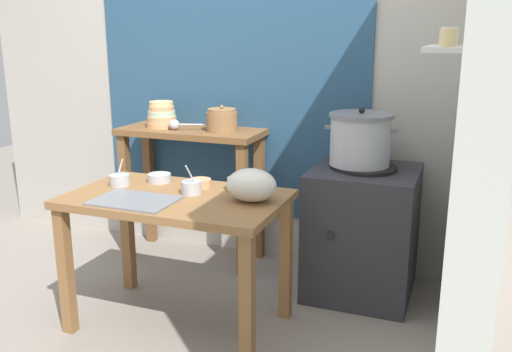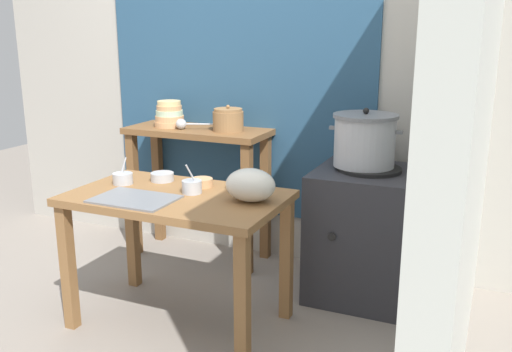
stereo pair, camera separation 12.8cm
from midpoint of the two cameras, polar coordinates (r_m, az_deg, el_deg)
name	(u,v)px [view 2 (the right image)]	position (r m, az deg, el deg)	size (l,w,h in m)	color
ground_plane	(182,318)	(3.19, -6.40, -14.21)	(9.00, 9.00, 0.00)	gray
wall_back	(273,66)	(3.75, 2.70, 11.12)	(4.40, 0.12, 2.60)	#B2ADA3
wall_right	(480,86)	(2.61, 23.20, 8.39)	(0.30, 3.20, 2.60)	silver
prep_table	(177,215)	(2.91, -6.76, -3.95)	(1.10, 0.66, 0.72)	olive
back_shelf_table	(198,161)	(3.78, -4.94, 1.54)	(0.96, 0.40, 0.90)	brown
stove_block	(366,233)	(3.36, 12.23, -5.71)	(0.60, 0.61, 0.78)	#2D2D33
steamer_pot	(365,140)	(3.24, 12.12, 3.60)	(0.42, 0.37, 0.33)	#B7BABF
clay_pot	(228,120)	(3.62, -1.84, 5.73)	(0.20, 0.20, 0.17)	olive
bowl_stack_enamel	(169,115)	(3.83, -7.86, 6.17)	(0.21, 0.21, 0.17)	tan
ladle	(183,124)	(3.71, -6.51, 5.28)	(0.25, 0.12, 0.07)	#B7BABF
serving_tray	(135,199)	(2.81, -11.00, -2.32)	(0.40, 0.28, 0.01)	slate
plastic_bag	(250,185)	(2.72, 0.77, -0.93)	(0.25, 0.20, 0.16)	silver
prep_bowl_0	(192,186)	(2.88, -5.29, -1.04)	(0.10, 0.10, 0.16)	#B7BABF
prep_bowl_1	(202,182)	(3.00, -4.34, -0.62)	(0.12, 0.12, 0.04)	tan
prep_bowl_2	(162,176)	(3.14, -8.39, -0.04)	(0.13, 0.13, 0.05)	#B7BABF
prep_bowl_3	(238,183)	(2.92, -0.61, -0.75)	(0.10, 0.10, 0.07)	#B7BABF
prep_bowl_4	(123,178)	(3.11, -12.28, -0.20)	(0.11, 0.11, 0.14)	#B7BABF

